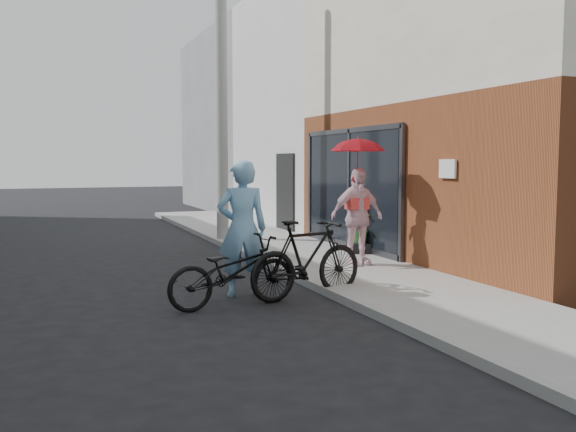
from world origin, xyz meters
TOP-DOWN VIEW (x-y plane):
  - ground at (0.00, 0.00)m, footprint 80.00×80.00m
  - sidewalk at (2.10, 2.00)m, footprint 2.20×24.00m
  - curb at (0.94, 2.00)m, footprint 0.12×24.00m
  - brick_building at (7.19, 2.01)m, footprint 8.09×8.00m
  - plaster_building at (7.20, 9.00)m, footprint 8.00×6.00m
  - east_building_far at (7.20, 16.00)m, footprint 8.00×8.00m
  - utility_pole at (1.10, 6.00)m, footprint 0.28×0.28m
  - officer at (-0.21, 0.41)m, footprint 0.80×0.62m
  - bike_left at (-0.54, -0.18)m, footprint 1.87×0.86m
  - bike_right at (0.60, -0.07)m, footprint 1.94×0.90m
  - kimono_woman at (2.27, 1.54)m, footprint 1.01×0.44m
  - parasol at (2.27, 1.54)m, footprint 0.90×0.90m
  - planter at (3.00, 2.75)m, footprint 0.47×0.47m
  - potted_plant at (3.00, 2.75)m, footprint 0.54×0.47m

SIDE VIEW (x-z plane):
  - ground at x=0.00m, z-range 0.00..0.00m
  - sidewalk at x=2.10m, z-range 0.00..0.12m
  - curb at x=0.94m, z-range 0.00..0.12m
  - planter at x=3.00m, z-range 0.12..0.32m
  - bike_left at x=-0.54m, z-range 0.00..0.95m
  - bike_right at x=0.60m, z-range 0.00..1.12m
  - potted_plant at x=3.00m, z-range 0.32..0.92m
  - kimono_woman at x=2.27m, z-range 0.12..1.83m
  - officer at x=-0.21m, z-range 0.00..1.96m
  - parasol at x=2.27m, z-range 1.83..2.62m
  - brick_building at x=7.19m, z-range -0.01..5.99m
  - plaster_building at x=7.20m, z-range 0.00..7.00m
  - east_building_far at x=7.20m, z-range 0.00..7.00m
  - utility_pole at x=1.10m, z-range 0.00..7.00m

